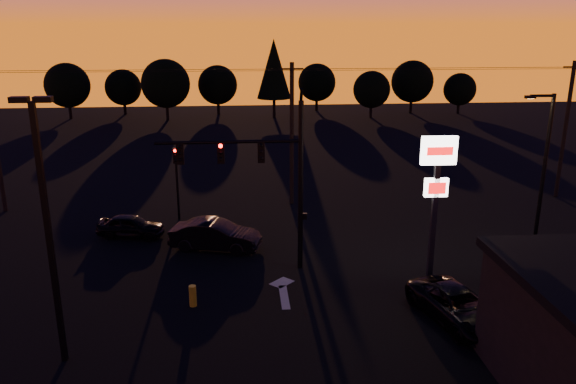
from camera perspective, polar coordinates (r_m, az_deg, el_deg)
The scene contains 23 objects.
ground at distance 23.57m, azimuth -1.42°, elevation -11.78°, with size 120.00×120.00×0.00m, color black.
lane_arrow at distance 25.07m, azimuth -0.50°, elevation -9.91°, with size 1.20×3.10×0.01m.
traffic_signal_mast at distance 25.48m, azimuth -2.27°, elevation 2.38°, with size 6.79×0.52×8.58m.
secondary_signal at distance 33.45m, azimuth -11.26°, elevation 1.90°, with size 0.30×0.31×4.35m.
parking_lot_light at distance 19.70m, azimuth -23.33°, elevation -2.37°, with size 1.25×0.30×9.14m.
pylon_sign at distance 24.46m, azimuth 14.86°, elevation 1.16°, with size 1.50×0.28×6.80m.
streetlight at distance 30.97m, azimuth 24.48°, elevation 2.48°, with size 1.55×0.35×8.00m.
utility_pole_1 at distance 35.45m, azimuth 0.38°, elevation 5.92°, with size 1.40×0.26×9.00m.
utility_pole_2 at distance 41.17m, azimuth 26.33°, elevation 5.71°, with size 1.40×0.26×9.00m.
power_wires at distance 34.92m, azimuth 0.40°, elevation 12.34°, with size 36.00×1.22×0.07m.
bollard at distance 23.91m, azimuth -9.65°, elevation -10.37°, with size 0.30×0.30×0.91m, color gold.
tree_0 at distance 74.02m, azimuth -21.51°, elevation 10.05°, with size 5.36×5.36×6.74m.
tree_1 at distance 75.55m, azimuth -16.40°, elevation 10.16°, with size 4.54×4.54×5.71m.
tree_2 at distance 69.57m, azimuth -12.33°, elevation 10.71°, with size 5.77×5.78×7.26m.
tree_3 at distance 73.11m, azimuth -7.16°, elevation 10.74°, with size 4.95×4.95×6.22m.
tree_4 at distance 70.00m, azimuth -1.45°, elevation 12.39°, with size 4.18×4.18×9.50m.
tree_5 at distance 75.73m, azimuth 2.95°, elevation 11.05°, with size 4.95×4.95×6.22m.
tree_6 at distance 70.98m, azimuth 8.49°, elevation 10.26°, with size 4.54×4.54×5.71m.
tree_7 at distance 75.37m, azimuth 12.52°, elevation 10.90°, with size 5.36×5.36×6.74m.
tree_8 at distance 76.51m, azimuth 17.05°, elevation 9.94°, with size 4.12×4.12×5.19m.
car_left at distance 31.97m, azimuth -15.68°, elevation -3.33°, with size 1.46×3.62×1.23m, color black.
car_mid at distance 29.31m, azimuth -7.40°, elevation -4.36°, with size 1.62×4.63×1.53m, color black.
suv_parked at distance 23.38m, azimuth 16.86°, elevation -11.00°, with size 2.18×4.72×1.31m, color black.
Camera 1 is at (-1.18, -20.67, 11.26)m, focal length 35.00 mm.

